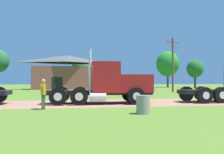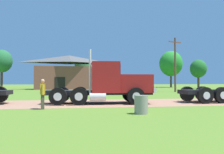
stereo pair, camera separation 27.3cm
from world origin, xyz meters
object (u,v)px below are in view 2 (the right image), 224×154
at_px(visitor_standing_near, 43,93).
at_px(shed_building, 69,73).
at_px(steel_barrel, 141,105).
at_px(utility_pole_near, 175,63).
at_px(truck_foreground_white, 111,84).

bearing_deg(visitor_standing_near, shed_building, 88.89).
height_order(steel_barrel, utility_pole_near, utility_pole_near).
relative_size(steel_barrel, shed_building, 0.06).
height_order(truck_foreground_white, visitor_standing_near, truck_foreground_white).
bearing_deg(utility_pole_near, visitor_standing_near, -129.02).
relative_size(truck_foreground_white, utility_pole_near, 0.97).
xyz_separation_m(truck_foreground_white, steel_barrel, (0.58, -5.49, -0.88)).
height_order(shed_building, utility_pole_near, utility_pole_near).
height_order(visitor_standing_near, utility_pole_near, utility_pole_near).
height_order(steel_barrel, shed_building, shed_building).
xyz_separation_m(visitor_standing_near, utility_pole_near, (15.23, 18.80, 3.11)).
bearing_deg(steel_barrel, utility_pole_near, 63.60).
height_order(truck_foreground_white, utility_pole_near, utility_pole_near).
relative_size(truck_foreground_white, steel_barrel, 8.62).
distance_m(visitor_standing_near, utility_pole_near, 24.40).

